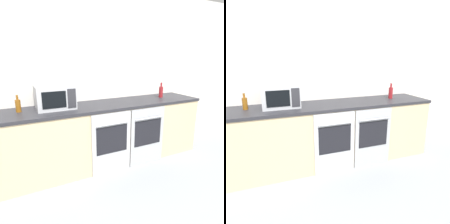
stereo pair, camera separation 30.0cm
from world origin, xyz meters
TOP-DOWN VIEW (x-y plane):
  - wall_back at (0.00, 2.29)m, footprint 10.00×0.06m
  - counter_back at (0.00, 1.94)m, footprint 3.14×0.67m
  - oven_left at (-0.05, 1.60)m, footprint 0.57×0.06m
  - oven_right at (0.54, 1.60)m, footprint 0.57×0.06m
  - microwave at (-0.69, 2.00)m, footprint 0.49×0.40m
  - bottle_red at (1.06, 1.97)m, footprint 0.07×0.07m
  - bottle_amber at (-1.14, 2.00)m, footprint 0.06×0.06m

SIDE VIEW (x-z plane):
  - oven_left at x=-0.05m, z-range 0.01..0.88m
  - oven_right at x=0.54m, z-range 0.01..0.88m
  - counter_back at x=0.00m, z-range 0.00..0.93m
  - bottle_amber at x=-1.14m, z-range 0.90..1.12m
  - bottle_red at x=1.06m, z-range 0.90..1.15m
  - microwave at x=-0.69m, z-range 0.93..1.23m
  - wall_back at x=0.00m, z-range 0.00..2.60m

